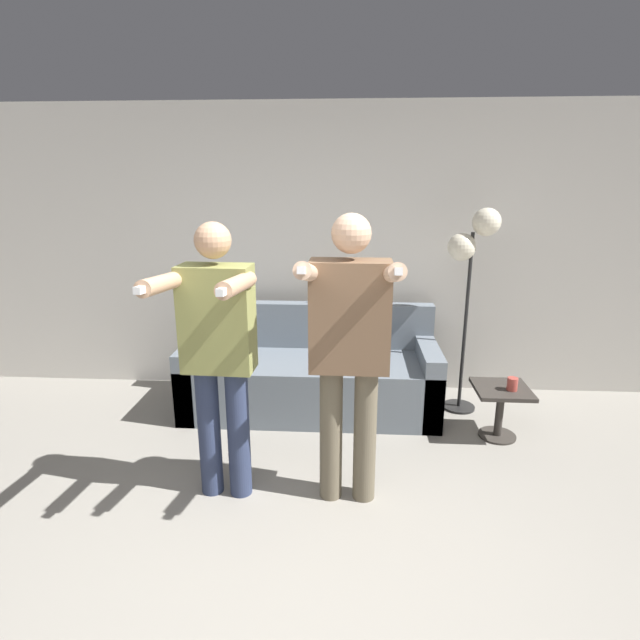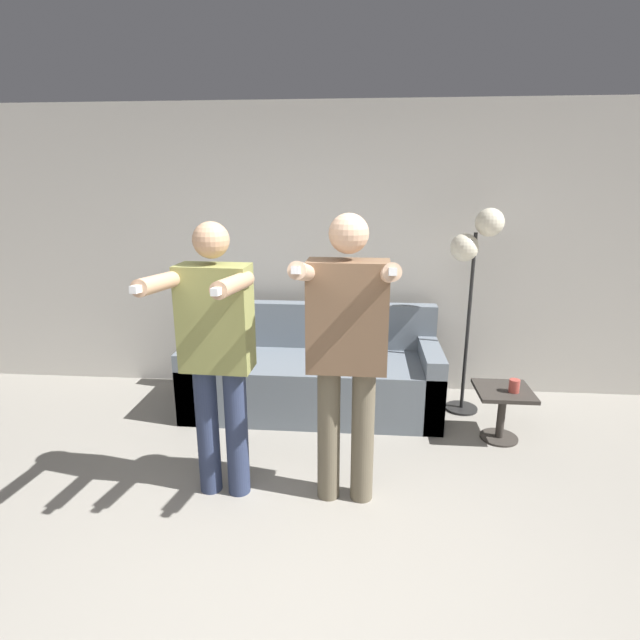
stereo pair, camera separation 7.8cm
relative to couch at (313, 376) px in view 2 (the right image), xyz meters
The scene contains 9 objects.
ground_plane 2.21m from the couch, 88.46° to the right, with size 16.00×16.00×0.00m, color gray.
wall_back 1.14m from the couch, 83.81° to the left, with size 10.00×0.05×2.60m.
couch is the anchor object (origin of this frame).
person_left 1.52m from the couch, 109.32° to the right, with size 0.51×0.69×1.72m.
person_right 1.51m from the couch, 75.56° to the right, with size 0.54×0.67×1.77m.
cat 0.77m from the couch, 53.73° to the left, with size 0.45×0.13×0.18m.
floor_lamp 1.71m from the couch, ahead, with size 0.41×0.28×1.73m.
side_table 1.56m from the couch, 15.68° to the right, with size 0.41×0.41×0.42m.
cup 1.63m from the couch, 16.69° to the right, with size 0.08×0.08×0.10m.
Camera 2 is at (0.35, -1.82, 1.95)m, focal length 28.00 mm.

